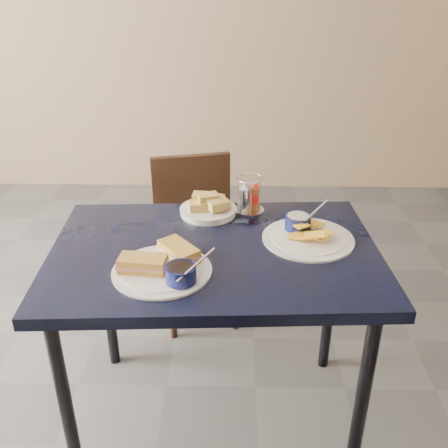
{
  "coord_description": "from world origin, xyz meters",
  "views": [
    {
      "loc": [
        0.28,
        -1.24,
        1.56
      ],
      "look_at": [
        0.24,
        0.21,
        0.82
      ],
      "focal_mm": 40.0,
      "sensor_mm": 36.0,
      "label": 1
    }
  ],
  "objects_px": {
    "dining_table": "(215,269)",
    "sandwich_plate": "(165,265)",
    "condiment_caddy": "(249,197)",
    "chair_far": "(199,228)",
    "bread_basket": "(208,207)",
    "plantain_plate": "(305,233)"
  },
  "relations": [
    {
      "from": "dining_table",
      "to": "bread_basket",
      "type": "relative_size",
      "value": 5.36
    },
    {
      "from": "dining_table",
      "to": "sandwich_plate",
      "type": "xyz_separation_m",
      "value": [
        -0.14,
        -0.14,
        0.1
      ]
    },
    {
      "from": "plantain_plate",
      "to": "bread_basket",
      "type": "height_order",
      "value": "plantain_plate"
    },
    {
      "from": "plantain_plate",
      "to": "dining_table",
      "type": "bearing_deg",
      "value": -164.43
    },
    {
      "from": "bread_basket",
      "to": "condiment_caddy",
      "type": "height_order",
      "value": "condiment_caddy"
    },
    {
      "from": "bread_basket",
      "to": "dining_table",
      "type": "bearing_deg",
      "value": -82.62
    },
    {
      "from": "sandwich_plate",
      "to": "plantain_plate",
      "type": "bearing_deg",
      "value": 27.15
    },
    {
      "from": "bread_basket",
      "to": "sandwich_plate",
      "type": "bearing_deg",
      "value": -105.15
    },
    {
      "from": "chair_far",
      "to": "bread_basket",
      "type": "distance_m",
      "value": 0.55
    },
    {
      "from": "bread_basket",
      "to": "condiment_caddy",
      "type": "bearing_deg",
      "value": 12.34
    },
    {
      "from": "dining_table",
      "to": "sandwich_plate",
      "type": "bearing_deg",
      "value": -134.66
    },
    {
      "from": "chair_far",
      "to": "condiment_caddy",
      "type": "relative_size",
      "value": 5.84
    },
    {
      "from": "dining_table",
      "to": "sandwich_plate",
      "type": "relative_size",
      "value": 3.5
    },
    {
      "from": "plantain_plate",
      "to": "condiment_caddy",
      "type": "relative_size",
      "value": 2.27
    },
    {
      "from": "sandwich_plate",
      "to": "bread_basket",
      "type": "distance_m",
      "value": 0.42
    },
    {
      "from": "plantain_plate",
      "to": "sandwich_plate",
      "type": "bearing_deg",
      "value": -152.85
    },
    {
      "from": "sandwich_plate",
      "to": "bread_basket",
      "type": "xyz_separation_m",
      "value": [
        0.11,
        0.4,
        0.0
      ]
    },
    {
      "from": "condiment_caddy",
      "to": "plantain_plate",
      "type": "bearing_deg",
      "value": -47.72
    },
    {
      "from": "sandwich_plate",
      "to": "plantain_plate",
      "type": "distance_m",
      "value": 0.5
    },
    {
      "from": "dining_table",
      "to": "chair_far",
      "type": "bearing_deg",
      "value": 98.56
    },
    {
      "from": "chair_far",
      "to": "bread_basket",
      "type": "bearing_deg",
      "value": -80.76
    },
    {
      "from": "condiment_caddy",
      "to": "chair_far",
      "type": "bearing_deg",
      "value": 118.33
    }
  ]
}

